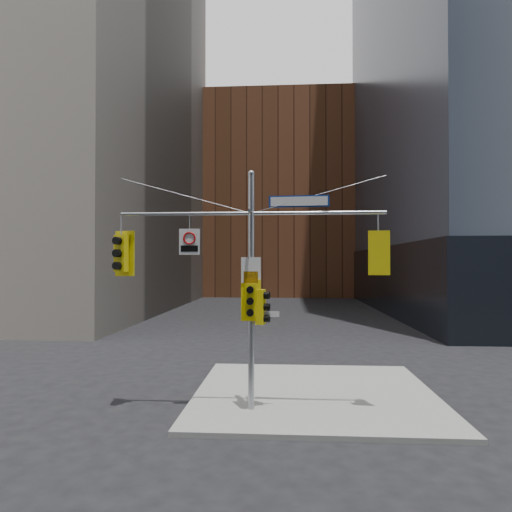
# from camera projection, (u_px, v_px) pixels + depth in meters

# --- Properties ---
(ground) EXTENTS (160.00, 160.00, 0.00)m
(ground) POSITION_uv_depth(u_px,v_px,m) (245.00, 440.00, 11.61)
(ground) COLOR black
(ground) RESTS_ON ground
(sidewalk_corner) EXTENTS (8.00, 8.00, 0.15)m
(sidewalk_corner) POSITION_uv_depth(u_px,v_px,m) (314.00, 393.00, 15.47)
(sidewalk_corner) COLOR gray
(sidewalk_corner) RESTS_ON ground
(brick_midrise) EXTENTS (26.00, 20.00, 28.00)m
(brick_midrise) POSITION_uv_depth(u_px,v_px,m) (279.00, 201.00, 69.70)
(brick_midrise) COLOR brown
(brick_midrise) RESTS_ON ground
(signal_assembly) EXTENTS (8.00, 0.80, 7.30)m
(signal_assembly) POSITION_uv_depth(u_px,v_px,m) (251.00, 266.00, 13.67)
(signal_assembly) COLOR #979A9F
(signal_assembly) RESTS_ON ground
(traffic_light_west_arm) EXTENTS (0.66, 0.61, 1.40)m
(traffic_light_west_arm) POSITION_uv_depth(u_px,v_px,m) (121.00, 253.00, 13.95)
(traffic_light_west_arm) COLOR yellow
(traffic_light_west_arm) RESTS_ON ground
(traffic_light_east_arm) EXTENTS (0.62, 0.51, 1.30)m
(traffic_light_east_arm) POSITION_uv_depth(u_px,v_px,m) (378.00, 253.00, 13.43)
(traffic_light_east_arm) COLOR yellow
(traffic_light_east_arm) RESTS_ON ground
(traffic_light_pole_side) EXTENTS (0.45, 0.38, 1.04)m
(traffic_light_pole_side) POSITION_uv_depth(u_px,v_px,m) (262.00, 307.00, 13.62)
(traffic_light_pole_side) COLOR yellow
(traffic_light_pole_side) RESTS_ON ground
(traffic_light_pole_front) EXTENTS (0.59, 0.46, 1.23)m
(traffic_light_pole_front) POSITION_uv_depth(u_px,v_px,m) (251.00, 301.00, 13.39)
(traffic_light_pole_front) COLOR yellow
(traffic_light_pole_front) RESTS_ON ground
(street_sign_blade) EXTENTS (1.80, 0.17, 0.35)m
(street_sign_blade) POSITION_uv_depth(u_px,v_px,m) (299.00, 201.00, 13.61)
(street_sign_blade) COLOR navy
(street_sign_blade) RESTS_ON ground
(regulatory_sign_arm) EXTENTS (0.63, 0.08, 0.78)m
(regulatory_sign_arm) POSITION_uv_depth(u_px,v_px,m) (189.00, 241.00, 13.79)
(regulatory_sign_arm) COLOR silver
(regulatory_sign_arm) RESTS_ON ground
(regulatory_sign_pole) EXTENTS (0.59, 0.09, 0.77)m
(regulatory_sign_pole) POSITION_uv_depth(u_px,v_px,m) (251.00, 271.00, 13.55)
(regulatory_sign_pole) COLOR silver
(regulatory_sign_pole) RESTS_ON ground
(street_blade_ew) EXTENTS (0.78, 0.11, 0.16)m
(street_blade_ew) POSITION_uv_depth(u_px,v_px,m) (266.00, 314.00, 13.62)
(street_blade_ew) COLOR silver
(street_blade_ew) RESTS_ON ground
(street_blade_ns) EXTENTS (0.11, 0.82, 0.16)m
(street_blade_ns) POSITION_uv_depth(u_px,v_px,m) (252.00, 319.00, 14.10)
(street_blade_ns) COLOR #145926
(street_blade_ns) RESTS_ON ground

